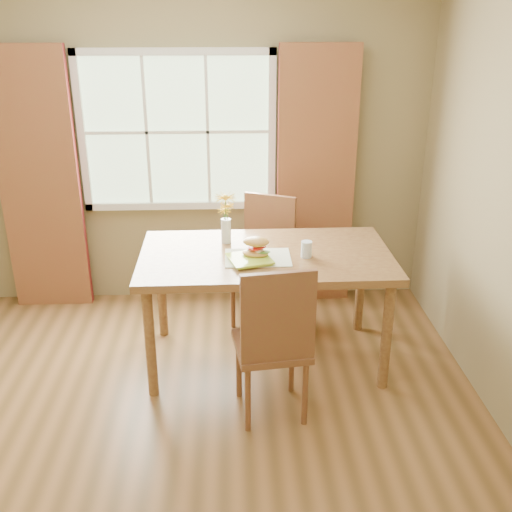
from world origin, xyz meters
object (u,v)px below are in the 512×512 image
at_px(water_glass, 306,250).
at_px(flower_vase, 226,213).
at_px(dining_table, 266,265).
at_px(chair_far, 265,254).
at_px(chair_near, 274,339).
at_px(croissant_sandwich, 256,247).

distance_m(water_glass, flower_vase, 0.65).
xyz_separation_m(dining_table, water_glass, (0.28, -0.08, 0.14)).
xyz_separation_m(dining_table, chair_far, (0.04, 0.66, -0.19)).
height_order(chair_far, water_glass, chair_far).
bearing_deg(dining_table, water_glass, -16.41).
relative_size(chair_near, flower_vase, 2.88).
height_order(chair_near, croissant_sandwich, chair_near).
bearing_deg(water_glass, flower_vase, 151.56).
bearing_deg(water_glass, chair_far, 107.77).
bearing_deg(croissant_sandwich, dining_table, 65.18).
height_order(croissant_sandwich, water_glass, croissant_sandwich).
height_order(chair_near, flower_vase, flower_vase).
bearing_deg(chair_far, flower_vase, -101.01).
bearing_deg(croissant_sandwich, chair_near, -70.21).
bearing_deg(croissant_sandwich, chair_far, 93.54).
height_order(dining_table, flower_vase, flower_vase).
bearing_deg(croissant_sandwich, water_glass, 15.22).
bearing_deg(chair_near, dining_table, 83.29).
bearing_deg(flower_vase, water_glass, -28.44).
bearing_deg(water_glass, croissant_sandwich, -176.62).
bearing_deg(chair_far, water_glass, -47.83).
height_order(chair_near, chair_far, chair_near).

